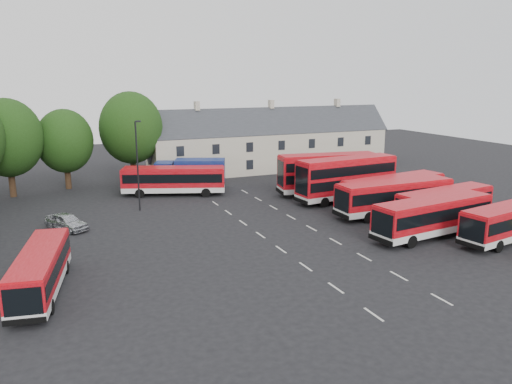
% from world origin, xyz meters
% --- Properties ---
extents(ground, '(140.00, 140.00, 0.00)m').
position_xyz_m(ground, '(0.00, 0.00, 0.00)').
color(ground, black).
rests_on(ground, ground).
extents(lane_markings, '(5.15, 33.80, 0.01)m').
position_xyz_m(lane_markings, '(2.50, 2.00, 0.01)').
color(lane_markings, beige).
rests_on(lane_markings, ground).
extents(terrace_houses, '(35.70, 7.13, 10.06)m').
position_xyz_m(terrace_houses, '(14.00, 30.00, 3.86)').
color(terrace_houses, beige).
rests_on(terrace_houses, ground).
extents(bus_row_a, '(11.12, 4.23, 3.07)m').
position_xyz_m(bus_row_a, '(18.34, -7.54, 1.85)').
color(bus_row_a, silver).
rests_on(bus_row_a, ground).
extents(bus_row_b, '(11.86, 4.00, 3.29)m').
position_xyz_m(bus_row_b, '(13.15, -4.14, 1.98)').
color(bus_row_b, silver).
rests_on(bus_row_b, ground).
extents(bus_row_c, '(11.00, 3.91, 3.04)m').
position_xyz_m(bus_row_c, '(17.54, -0.88, 1.83)').
color(bus_row_c, silver).
rests_on(bus_row_c, ground).
extents(bus_row_d, '(12.12, 2.85, 3.43)m').
position_xyz_m(bus_row_d, '(14.52, 2.63, 2.06)').
color(bus_row_d, silver).
rests_on(bus_row_d, ground).
extents(bus_row_e, '(12.24, 4.31, 3.39)m').
position_xyz_m(bus_row_e, '(15.87, 4.50, 2.04)').
color(bus_row_e, silver).
rests_on(bus_row_e, ground).
extents(bus_dd_south, '(11.80, 3.60, 4.77)m').
position_xyz_m(bus_dd_south, '(13.50, 9.48, 2.71)').
color(bus_dd_south, silver).
rests_on(bus_dd_south, ground).
extents(bus_dd_north, '(11.69, 4.24, 4.69)m').
position_xyz_m(bus_dd_north, '(13.31, 13.00, 2.67)').
color(bus_dd_north, silver).
rests_on(bus_dd_north, ground).
extents(bus_west, '(3.97, 10.05, 2.77)m').
position_xyz_m(bus_west, '(-17.28, -3.43, 1.67)').
color(bus_west, silver).
rests_on(bus_west, ground).
extents(bus_north, '(11.71, 6.48, 3.26)m').
position_xyz_m(bus_north, '(-3.08, 19.51, 1.96)').
color(bus_north, silver).
rests_on(bus_north, ground).
extents(box_truck, '(8.61, 5.49, 3.61)m').
position_xyz_m(box_truck, '(-0.28, 21.95, 2.03)').
color(box_truck, black).
rests_on(box_truck, ground).
extents(silver_car, '(3.91, 4.69, 1.51)m').
position_xyz_m(silver_car, '(-15.12, 10.15, 0.76)').
color(silver_car, '#B3B5BC').
rests_on(silver_car, ground).
extents(lamppost, '(0.63, 0.36, 9.07)m').
position_xyz_m(lamppost, '(-7.95, 14.28, 4.84)').
color(lamppost, black).
rests_on(lamppost, ground).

